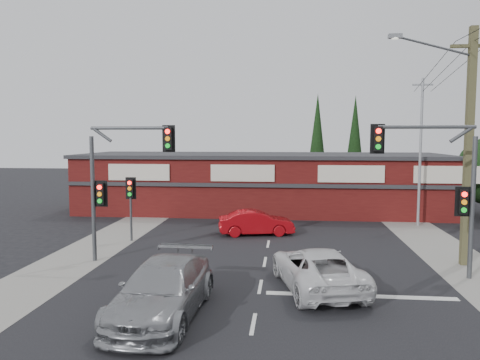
# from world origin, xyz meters

# --- Properties ---
(ground) EXTENTS (120.00, 120.00, 0.00)m
(ground) POSITION_xyz_m (0.00, 0.00, 0.00)
(ground) COLOR black
(ground) RESTS_ON ground
(road_strip) EXTENTS (14.00, 70.00, 0.01)m
(road_strip) POSITION_xyz_m (0.00, 5.00, 0.01)
(road_strip) COLOR black
(road_strip) RESTS_ON ground
(verge_left) EXTENTS (3.00, 70.00, 0.02)m
(verge_left) POSITION_xyz_m (-8.50, 5.00, 0.01)
(verge_left) COLOR gray
(verge_left) RESTS_ON ground
(verge_right) EXTENTS (3.00, 70.00, 0.02)m
(verge_right) POSITION_xyz_m (8.50, 5.00, 0.01)
(verge_right) COLOR gray
(verge_right) RESTS_ON ground
(stop_line) EXTENTS (6.50, 0.35, 0.01)m
(stop_line) POSITION_xyz_m (3.50, -1.50, 0.01)
(stop_line) COLOR silver
(stop_line) RESTS_ON ground
(white_suv) EXTENTS (3.65, 5.80, 1.49)m
(white_suv) POSITION_xyz_m (2.05, -0.82, 0.75)
(white_suv) COLOR silver
(white_suv) RESTS_ON ground
(silver_suv) EXTENTS (2.59, 5.83, 1.66)m
(silver_suv) POSITION_xyz_m (-2.80, -3.94, 0.83)
(silver_suv) COLOR #95979A
(silver_suv) RESTS_ON ground
(red_sedan) EXTENTS (4.38, 2.26, 1.37)m
(red_sedan) POSITION_xyz_m (-0.77, 8.27, 0.69)
(red_sedan) COLOR #A40A10
(red_sedan) RESTS_ON ground
(lane_dashes) EXTENTS (0.12, 29.04, 0.01)m
(lane_dashes) POSITION_xyz_m (0.00, -4.28, 0.02)
(lane_dashes) COLOR silver
(lane_dashes) RESTS_ON ground
(shop_building) EXTENTS (27.30, 8.40, 4.22)m
(shop_building) POSITION_xyz_m (-0.99, 16.99, 2.13)
(shop_building) COLOR #480F0E
(shop_building) RESTS_ON ground
(conifer_near) EXTENTS (1.80, 1.80, 9.25)m
(conifer_near) POSITION_xyz_m (3.50, 24.00, 5.48)
(conifer_near) COLOR #2D2116
(conifer_near) RESTS_ON ground
(conifer_far) EXTENTS (1.80, 1.80, 9.25)m
(conifer_far) POSITION_xyz_m (7.00, 26.00, 5.48)
(conifer_far) COLOR #2D2116
(conifer_far) RESTS_ON ground
(traffic_mast_left) EXTENTS (3.77, 0.27, 5.97)m
(traffic_mast_left) POSITION_xyz_m (-6.43, 2.00, 3.93)
(traffic_mast_left) COLOR #47494C
(traffic_mast_left) RESTS_ON ground
(traffic_mast_right) EXTENTS (3.96, 0.27, 5.97)m
(traffic_mast_right) POSITION_xyz_m (6.86, 1.00, 3.95)
(traffic_mast_right) COLOR #47494C
(traffic_mast_right) RESTS_ON ground
(pedestal_signal) EXTENTS (0.55, 0.27, 3.38)m
(pedestal_signal) POSITION_xyz_m (-7.20, 6.01, 2.41)
(pedestal_signal) COLOR #47494C
(pedestal_signal) RESTS_ON ground
(utility_pole) EXTENTS (4.38, 0.59, 10.00)m
(utility_pole) POSITION_xyz_m (8.36, 2.99, 5.40)
(utility_pole) COLOR brown
(utility_pole) RESTS_ON ground
(steel_pole) EXTENTS (1.20, 0.16, 9.00)m
(steel_pole) POSITION_xyz_m (9.00, 12.00, 4.70)
(steel_pole) COLOR gray
(steel_pole) RESTS_ON ground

